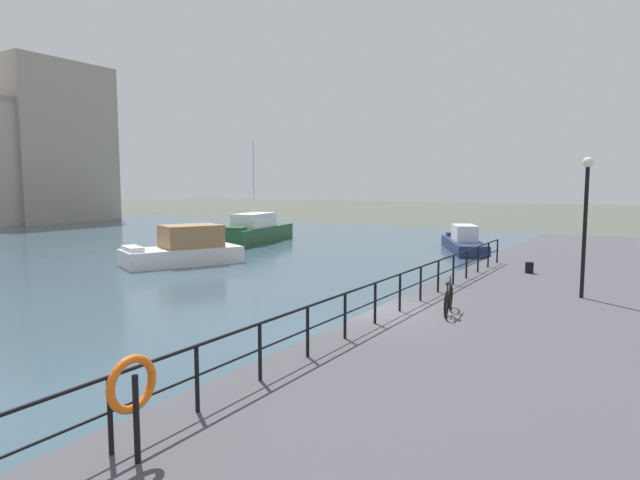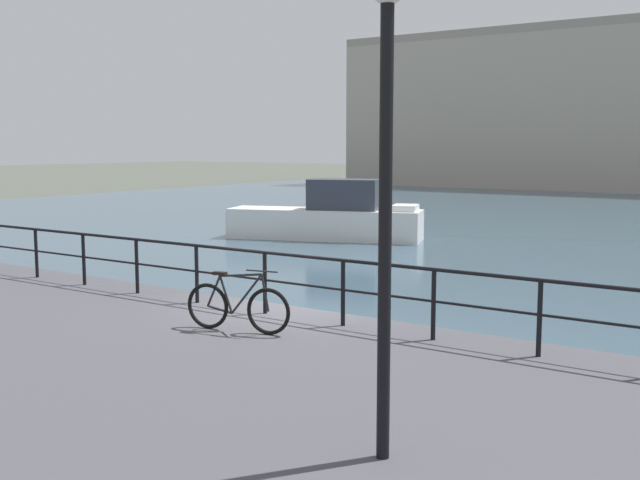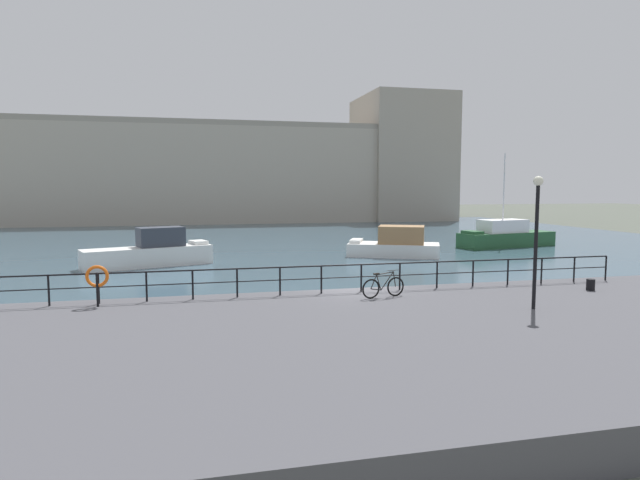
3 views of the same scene
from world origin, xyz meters
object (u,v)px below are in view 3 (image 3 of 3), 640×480
parked_bicycle (383,287)px  moored_blue_motorboat (152,252)px  moored_cabin_cruiser (505,236)px  life_ring_stand (97,278)px  mooring_bollard (591,285)px  harbor_building (278,172)px  moored_small_launch (396,244)px  quay_lamp_post (537,224)px

parked_bicycle → moored_blue_motorboat: bearing=107.1°
moored_cabin_cruiser → moored_blue_motorboat: bearing=-1.9°
parked_bicycle → life_ring_stand: size_ratio=1.25×
parked_bicycle → mooring_bollard: parked_bicycle is taller
moored_blue_motorboat → harbor_building: bearing=52.1°
moored_cabin_cruiser → parked_bicycle: 28.06m
moored_blue_motorboat → life_ring_stand: bearing=-111.4°
moored_blue_motorboat → mooring_bollard: 24.55m
parked_bicycle → mooring_bollard: (8.33, -0.56, -0.17)m
moored_blue_motorboat → moored_cabin_cruiser: size_ratio=0.90×
harbor_building → mooring_bollard: 60.98m
moored_small_launch → moored_blue_motorboat: bearing=28.3°
moored_blue_motorboat → parked_bicycle: bearing=-80.0°
moored_small_launch → quay_lamp_post: bearing=106.0°
moored_blue_motorboat → life_ring_stand: size_ratio=5.70×
moored_cabin_cruiser → harbor_building: bearing=-83.2°
harbor_building → parked_bicycle: 60.58m
mooring_bollard → quay_lamp_post: size_ratio=0.10×
harbor_building → parked_bicycle: size_ratio=35.97×
moored_blue_motorboat → moored_cabin_cruiser: moored_cabin_cruiser is taller
parked_bicycle → quay_lamp_post: quay_lamp_post is taller
mooring_bollard → quay_lamp_post: 5.40m
harbor_building → moored_cabin_cruiser: bearing=-71.6°
moored_small_launch → parked_bicycle: (-7.32, -17.57, 0.44)m
parked_bicycle → mooring_bollard: bearing=-16.1°
moored_blue_motorboat → mooring_bollard: size_ratio=18.09×
moored_blue_motorboat → mooring_bollard: (17.61, -17.11, 0.26)m
quay_lamp_post → moored_small_launch: bearing=81.3°
moored_cabin_cruiser → moored_small_launch: 11.61m
harbor_building → moored_small_launch: size_ratio=9.06×
parked_bicycle → quay_lamp_post: (4.20, -2.88, 2.42)m
harbor_building → moored_cabin_cruiser: (12.90, -38.82, -6.26)m
harbor_building → moored_blue_motorboat: bearing=-108.7°
life_ring_stand → quay_lamp_post: size_ratio=0.32×
life_ring_stand → quay_lamp_post: bearing=-14.8°
moored_blue_motorboat → moored_small_launch: moored_blue_motorboat is taller
moored_small_launch → life_ring_stand: size_ratio=4.95×
life_ring_stand → quay_lamp_post: quay_lamp_post is taller
moored_small_launch → harbor_building: bearing=-62.7°
harbor_building → moored_cabin_cruiser: size_ratio=7.05×
mooring_bollard → life_ring_stand: bearing=175.6°
harbor_building → parked_bicycle: (-5.45, -60.05, -5.86)m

